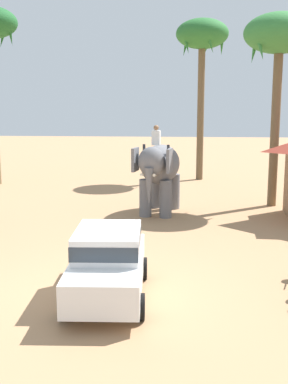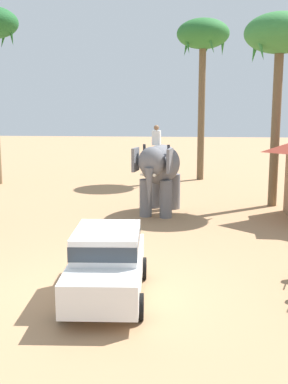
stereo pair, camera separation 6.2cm
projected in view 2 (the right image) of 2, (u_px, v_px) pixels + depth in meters
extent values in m
plane|color=tan|center=(96.00, 292.00, 12.26)|extent=(120.00, 120.00, 0.00)
cube|color=white|center=(107.00, 270.00, 11.83)|extent=(1.95, 4.20, 0.76)
cube|color=white|center=(107.00, 242.00, 11.80)|extent=(1.69, 2.19, 0.64)
cube|color=#2D3842|center=(107.00, 242.00, 11.80)|extent=(1.71, 2.21, 0.35)
cylinder|color=black|center=(140.00, 307.00, 10.62)|extent=(0.22, 0.61, 0.60)
cylinder|color=black|center=(63.00, 306.00, 10.67)|extent=(0.22, 0.61, 0.60)
cylinder|color=black|center=(143.00, 268.00, 13.12)|extent=(0.22, 0.61, 0.60)
cylinder|color=black|center=(81.00, 268.00, 13.17)|extent=(0.22, 0.61, 0.60)
ellipsoid|color=slate|center=(161.00, 164.00, 20.93)|extent=(2.09, 3.32, 1.70)
cylinder|color=slate|center=(166.00, 199.00, 20.18)|extent=(0.52, 0.52, 1.60)
cylinder|color=slate|center=(146.00, 198.00, 20.40)|extent=(0.52, 0.52, 1.60)
cylinder|color=slate|center=(174.00, 191.00, 21.95)|extent=(0.52, 0.52, 1.60)
cylinder|color=slate|center=(156.00, 190.00, 22.17)|extent=(0.52, 0.52, 1.60)
ellipsoid|color=slate|center=(152.00, 162.00, 19.33)|extent=(1.25, 1.17, 1.20)
cube|color=slate|center=(170.00, 161.00, 19.24)|extent=(0.25, 0.81, 0.96)
cube|color=slate|center=(135.00, 160.00, 19.60)|extent=(0.25, 0.81, 0.96)
cone|color=slate|center=(149.00, 188.00, 19.08)|extent=(0.41, 0.41, 1.60)
cone|color=beige|center=(156.00, 175.00, 18.98)|extent=(0.21, 0.57, 0.21)
cone|color=beige|center=(143.00, 175.00, 19.11)|extent=(0.21, 0.57, 0.21)
cube|color=white|center=(156.00, 138.00, 19.91)|extent=(0.38, 0.29, 0.60)
sphere|color=#8E6647|center=(156.00, 128.00, 19.83)|extent=(0.22, 0.22, 0.22)
cylinder|color=#333338|center=(169.00, 151.00, 19.88)|extent=(0.12, 0.12, 0.55)
cylinder|color=#333338|center=(144.00, 151.00, 20.14)|extent=(0.12, 0.12, 0.55)
cylinder|color=brown|center=(201.00, 110.00, 29.89)|extent=(0.42, 0.42, 8.75)
ellipsoid|color=#286B2D|center=(203.00, 34.00, 29.07)|extent=(3.20, 3.20, 1.80)
cone|color=#286B2D|center=(223.00, 42.00, 29.05)|extent=(0.40, 0.92, 1.64)
cone|color=#286B2D|center=(208.00, 44.00, 30.24)|extent=(0.91, 0.57, 1.67)
cone|color=#286B2D|center=(187.00, 44.00, 29.94)|extent=(0.73, 0.83, 1.69)
cone|color=#286B2D|center=(187.00, 41.00, 28.55)|extent=(0.73, 0.83, 1.69)
cone|color=#286B2D|center=(210.00, 40.00, 28.01)|extent=(0.91, 0.57, 1.67)
cylinder|color=brown|center=(276.00, 124.00, 22.04)|extent=(0.41, 0.41, 7.65)
ellipsoid|color=#337A38|center=(280.00, 33.00, 21.31)|extent=(3.20, 3.20, 1.80)
cone|color=#337A38|center=(283.00, 47.00, 22.49)|extent=(0.91, 0.57, 1.67)
cone|color=#337A38|center=(255.00, 47.00, 22.18)|extent=(0.73, 0.83, 1.69)
cone|color=#337A38|center=(260.00, 43.00, 20.80)|extent=(0.73, 0.83, 1.69)
cone|color=#1E5B28|center=(11.00, 31.00, 27.28)|extent=(0.40, 0.92, 1.64)
cone|color=#1E5B28|center=(4.00, 34.00, 28.47)|extent=(0.91, 0.57, 1.67)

